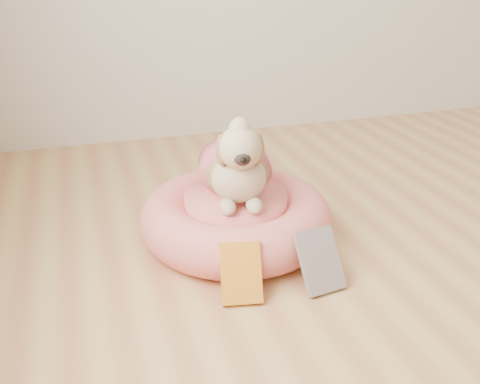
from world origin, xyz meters
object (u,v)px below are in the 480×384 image
object	(u,v)px
pet_bed	(236,218)
dog	(236,151)
book_white	(320,260)
book_yellow	(241,273)

from	to	relation	value
pet_bed	dog	size ratio (longest dim) A/B	1.58
pet_bed	book_white	bearing A→B (deg)	-65.81
dog	book_white	bearing A→B (deg)	-55.38
book_yellow	book_white	bearing A→B (deg)	8.01
book_white	pet_bed	bearing A→B (deg)	105.77
pet_bed	dog	world-z (taller)	dog
dog	book_yellow	size ratio (longest dim) A/B	2.37
book_yellow	book_white	world-z (taller)	book_white
pet_bed	book_white	world-z (taller)	same
pet_bed	book_white	distance (m)	0.39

